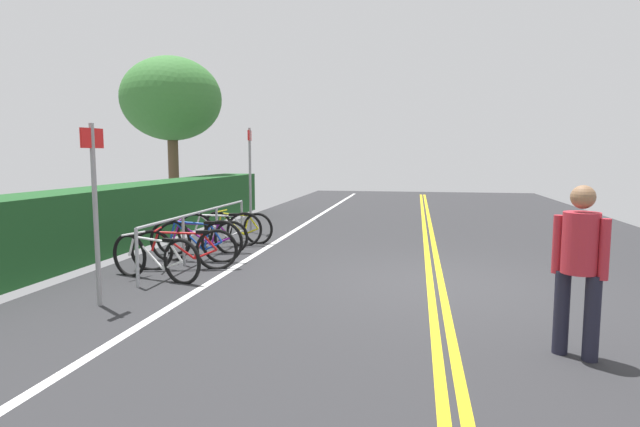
{
  "coord_description": "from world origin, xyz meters",
  "views": [
    {
      "loc": [
        -7.61,
        0.31,
        1.87
      ],
      "look_at": [
        1.16,
        1.94,
        0.87
      ],
      "focal_mm": 29.14,
      "sensor_mm": 36.0,
      "label": 1
    }
  ],
  "objects_px": {
    "bicycle_4": "(220,230)",
    "sign_post_far": "(250,171)",
    "sign_post_near": "(95,197)",
    "bicycle_1": "(185,249)",
    "bicycle_3": "(203,237)",
    "bicycle_2": "(196,240)",
    "bike_rack": "(201,223)",
    "tree_mid": "(171,100)",
    "pedestrian": "(580,260)",
    "bicycle_5": "(238,227)",
    "bicycle_0": "(155,258)"
  },
  "relations": [
    {
      "from": "bicycle_2",
      "to": "sign_post_near",
      "type": "distance_m",
      "value": 2.96
    },
    {
      "from": "bike_rack",
      "to": "bicycle_1",
      "type": "distance_m",
      "value": 1.08
    },
    {
      "from": "bike_rack",
      "to": "bicycle_3",
      "type": "relative_size",
      "value": 2.68
    },
    {
      "from": "sign_post_near",
      "to": "bicycle_1",
      "type": "bearing_deg",
      "value": -3.99
    },
    {
      "from": "bicycle_3",
      "to": "bicycle_2",
      "type": "bearing_deg",
      "value": -165.96
    },
    {
      "from": "bicycle_3",
      "to": "tree_mid",
      "type": "relative_size",
      "value": 0.34
    },
    {
      "from": "bicycle_2",
      "to": "bicycle_5",
      "type": "xyz_separation_m",
      "value": [
        2.07,
        -0.04,
        -0.04
      ]
    },
    {
      "from": "pedestrian",
      "to": "sign_post_near",
      "type": "relative_size",
      "value": 0.71
    },
    {
      "from": "bicycle_2",
      "to": "bicycle_5",
      "type": "bearing_deg",
      "value": -1.15
    },
    {
      "from": "sign_post_near",
      "to": "sign_post_far",
      "type": "xyz_separation_m",
      "value": [
        6.27,
        0.07,
        0.14
      ]
    },
    {
      "from": "bicycle_5",
      "to": "tree_mid",
      "type": "height_order",
      "value": "tree_mid"
    },
    {
      "from": "bicycle_0",
      "to": "pedestrian",
      "type": "relative_size",
      "value": 1.06
    },
    {
      "from": "bicycle_4",
      "to": "sign_post_far",
      "type": "bearing_deg",
      "value": -0.17
    },
    {
      "from": "bicycle_3",
      "to": "tree_mid",
      "type": "distance_m",
      "value": 8.37
    },
    {
      "from": "bicycle_0",
      "to": "bicycle_5",
      "type": "xyz_separation_m",
      "value": [
        3.46,
        -0.09,
        -0.01
      ]
    },
    {
      "from": "bicycle_3",
      "to": "sign_post_near",
      "type": "height_order",
      "value": "sign_post_near"
    },
    {
      "from": "bicycle_0",
      "to": "bicycle_5",
      "type": "bearing_deg",
      "value": -1.42
    },
    {
      "from": "pedestrian",
      "to": "sign_post_far",
      "type": "xyz_separation_m",
      "value": [
        6.97,
        5.42,
        0.58
      ]
    },
    {
      "from": "bicycle_2",
      "to": "sign_post_far",
      "type": "relative_size",
      "value": 0.69
    },
    {
      "from": "bicycle_4",
      "to": "pedestrian",
      "type": "height_order",
      "value": "pedestrian"
    },
    {
      "from": "bicycle_0",
      "to": "sign_post_near",
      "type": "height_order",
      "value": "sign_post_near"
    },
    {
      "from": "pedestrian",
      "to": "sign_post_far",
      "type": "distance_m",
      "value": 8.85
    },
    {
      "from": "bicycle_2",
      "to": "sign_post_far",
      "type": "xyz_separation_m",
      "value": [
        3.48,
        0.13,
        1.13
      ]
    },
    {
      "from": "sign_post_near",
      "to": "sign_post_far",
      "type": "relative_size",
      "value": 0.9
    },
    {
      "from": "bicycle_1",
      "to": "bicycle_2",
      "type": "relative_size",
      "value": 0.98
    },
    {
      "from": "bicycle_1",
      "to": "bicycle_2",
      "type": "height_order",
      "value": "bicycle_2"
    },
    {
      "from": "bike_rack",
      "to": "tree_mid",
      "type": "xyz_separation_m",
      "value": [
        6.98,
        3.95,
        3.02
      ]
    },
    {
      "from": "sign_post_far",
      "to": "sign_post_near",
      "type": "bearing_deg",
      "value": -179.35
    },
    {
      "from": "bicycle_3",
      "to": "bicycle_4",
      "type": "relative_size",
      "value": 1.03
    },
    {
      "from": "sign_post_near",
      "to": "bicycle_0",
      "type": "bearing_deg",
      "value": -0.5
    },
    {
      "from": "bicycle_1",
      "to": "sign_post_near",
      "type": "bearing_deg",
      "value": 176.01
    },
    {
      "from": "pedestrian",
      "to": "tree_mid",
      "type": "bearing_deg",
      "value": 40.65
    },
    {
      "from": "bicycle_4",
      "to": "sign_post_far",
      "type": "relative_size",
      "value": 0.66
    },
    {
      "from": "bicycle_1",
      "to": "sign_post_near",
      "type": "xyz_separation_m",
      "value": [
        -2.13,
        0.15,
        1.02
      ]
    },
    {
      "from": "bicycle_3",
      "to": "sign_post_near",
      "type": "distance_m",
      "value": 3.64
    },
    {
      "from": "bicycle_2",
      "to": "pedestrian",
      "type": "bearing_deg",
      "value": -123.36
    },
    {
      "from": "bicycle_0",
      "to": "sign_post_far",
      "type": "xyz_separation_m",
      "value": [
        4.87,
        0.08,
        1.17
      ]
    },
    {
      "from": "bike_rack",
      "to": "bicycle_3",
      "type": "distance_m",
      "value": 0.47
    },
    {
      "from": "bicycle_0",
      "to": "bike_rack",
      "type": "bearing_deg",
      "value": 0.36
    },
    {
      "from": "bicycle_4",
      "to": "tree_mid",
      "type": "bearing_deg",
      "value": 33.49
    },
    {
      "from": "bicycle_5",
      "to": "bicycle_4",
      "type": "bearing_deg",
      "value": 163.28
    },
    {
      "from": "bicycle_0",
      "to": "pedestrian",
      "type": "distance_m",
      "value": 5.76
    },
    {
      "from": "bicycle_4",
      "to": "bicycle_1",
      "type": "bearing_deg",
      "value": -173.99
    },
    {
      "from": "bicycle_1",
      "to": "tree_mid",
      "type": "relative_size",
      "value": 0.34
    },
    {
      "from": "bike_rack",
      "to": "bicycle_1",
      "type": "height_order",
      "value": "bike_rack"
    },
    {
      "from": "bicycle_5",
      "to": "bicycle_1",
      "type": "bearing_deg",
      "value": -178.93
    },
    {
      "from": "bicycle_1",
      "to": "bicycle_5",
      "type": "height_order",
      "value": "bicycle_1"
    },
    {
      "from": "bike_rack",
      "to": "bicycle_5",
      "type": "bearing_deg",
      "value": -3.25
    },
    {
      "from": "bicycle_0",
      "to": "bicycle_4",
      "type": "distance_m",
      "value": 2.88
    },
    {
      "from": "bicycle_3",
      "to": "tree_mid",
      "type": "xyz_separation_m",
      "value": [
        6.65,
        3.83,
        3.34
      ]
    }
  ]
}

